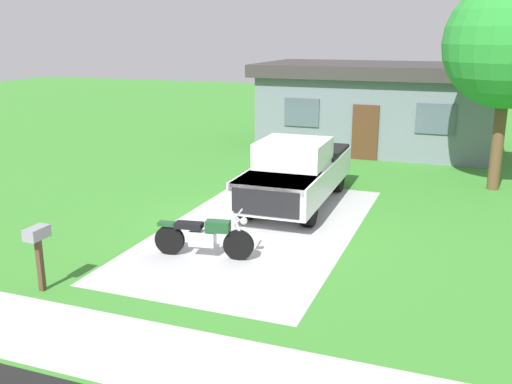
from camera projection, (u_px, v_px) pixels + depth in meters
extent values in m
plane|color=#3A852E|center=(260.00, 229.00, 14.25)|extent=(80.00, 80.00, 0.00)
cube|color=#B1B1B1|center=(260.00, 229.00, 14.25)|extent=(4.56, 8.85, 0.01)
cube|color=#BABAB4|center=(125.00, 348.00, 8.84)|extent=(36.00, 1.80, 0.01)
cylinder|color=black|center=(238.00, 245.00, 12.23)|extent=(0.67, 0.22, 0.66)
cylinder|color=black|center=(170.00, 240.00, 12.54)|extent=(0.67, 0.22, 0.66)
cube|color=silver|center=(202.00, 238.00, 12.37)|extent=(0.59, 0.34, 0.32)
cube|color=#194723|center=(218.00, 226.00, 12.22)|extent=(0.55, 0.34, 0.24)
cube|color=black|center=(189.00, 225.00, 12.35)|extent=(0.64, 0.37, 0.12)
cube|color=#194723|center=(169.00, 224.00, 12.44)|extent=(0.51, 0.27, 0.08)
cylinder|color=silver|center=(238.00, 229.00, 12.14)|extent=(0.34, 0.11, 0.77)
cylinder|color=silver|center=(238.00, 214.00, 12.05)|extent=(0.15, 0.70, 0.04)
sphere|color=silver|center=(244.00, 221.00, 12.06)|extent=(0.16, 0.16, 0.16)
cylinder|color=black|center=(309.00, 210.00, 14.36)|extent=(0.32, 0.85, 0.84)
cylinder|color=black|center=(248.00, 204.00, 14.89)|extent=(0.32, 0.85, 0.84)
cylinder|color=black|center=(337.00, 178.00, 17.54)|extent=(0.32, 0.85, 0.84)
cylinder|color=black|center=(286.00, 174.00, 18.07)|extent=(0.32, 0.85, 0.84)
cube|color=silver|center=(297.00, 176.00, 16.16)|extent=(2.11, 5.64, 0.80)
cube|color=silver|center=(277.00, 181.00, 14.40)|extent=(1.94, 1.94, 0.20)
cube|color=silver|center=(294.00, 153.00, 15.59)|extent=(1.84, 1.93, 0.70)
cube|color=#3F4C56|center=(285.00, 163.00, 14.89)|extent=(1.70, 0.19, 0.60)
cube|color=black|center=(311.00, 157.00, 17.50)|extent=(1.95, 2.44, 0.50)
cube|color=black|center=(265.00, 203.00, 13.63)|extent=(1.70, 0.13, 0.64)
cube|color=#4C3823|center=(40.00, 263.00, 10.70)|extent=(0.10, 0.10, 1.10)
cube|color=gray|center=(37.00, 233.00, 10.54)|extent=(0.26, 0.48, 0.22)
cylinder|color=brown|center=(498.00, 141.00, 17.47)|extent=(0.36, 0.36, 3.07)
sphere|color=#27882F|center=(509.00, 44.00, 16.70)|extent=(3.79, 3.79, 3.79)
cube|color=slate|center=(377.00, 112.00, 23.91)|extent=(9.00, 5.00, 3.00)
cube|color=#383333|center=(379.00, 70.00, 23.45)|extent=(9.60, 5.60, 0.50)
cube|color=#4C2D19|center=(365.00, 133.00, 21.75)|extent=(1.00, 0.08, 2.10)
cube|color=#4C5966|center=(302.00, 112.00, 22.44)|extent=(1.40, 0.06, 1.10)
cube|color=#4C5966|center=(435.00, 119.00, 20.72)|extent=(1.40, 0.06, 1.10)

